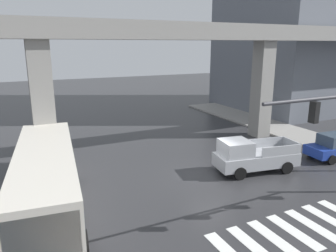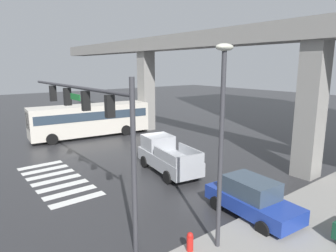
{
  "view_description": "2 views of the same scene",
  "coord_description": "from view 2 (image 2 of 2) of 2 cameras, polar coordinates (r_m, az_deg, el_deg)",
  "views": [
    {
      "loc": [
        -9.89,
        -14.87,
        7.64
      ],
      "look_at": [
        -1.02,
        3.75,
        2.35
      ],
      "focal_mm": 34.13,
      "sensor_mm": 36.0,
      "label": 1
    },
    {
      "loc": [
        16.91,
        -11.36,
        6.55
      ],
      "look_at": [
        -0.53,
        2.24,
        2.06
      ],
      "focal_mm": 31.83,
      "sensor_mm": 36.0,
      "label": 2
    }
  ],
  "objects": [
    {
      "name": "traffic_signal_mast",
      "position": [
        13.06,
        -15.12,
        2.83
      ],
      "size": [
        10.89,
        0.32,
        6.2
      ],
      "color": "#38383D",
      "rests_on": "ground"
    },
    {
      "name": "sedan_blue",
      "position": [
        13.91,
        15.73,
        -13.15
      ],
      "size": [
        4.43,
        2.24,
        1.72
      ],
      "color": "#1E3899",
      "rests_on": "ground"
    },
    {
      "name": "fire_hydrant",
      "position": [
        11.25,
        4.22,
        -21.48
      ],
      "size": [
        0.24,
        0.24,
        0.85
      ],
      "color": "red",
      "rests_on": "ground"
    },
    {
      "name": "crosswalk_stripes",
      "position": [
        18.79,
        -20.57,
        -9.66
      ],
      "size": [
        7.15,
        2.8,
        0.01
      ],
      "color": "silver",
      "rests_on": "ground"
    },
    {
      "name": "elevated_overpass",
      "position": [
        24.03,
        7.47,
        14.19
      ],
      "size": [
        53.23,
        1.95,
        9.13
      ],
      "color": "gray",
      "rests_on": "ground"
    },
    {
      "name": "street_lamp_near_corner",
      "position": [
        10.06,
        10.25,
        -0.11
      ],
      "size": [
        0.44,
        0.7,
        7.24
      ],
      "color": "#38383D",
      "rests_on": "ground"
    },
    {
      "name": "sidewalk_east",
      "position": [
        15.78,
        28.27,
        -14.19
      ],
      "size": [
        4.0,
        36.0,
        0.15
      ],
      "primitive_type": "cube",
      "color": "gray",
      "rests_on": "ground"
    },
    {
      "name": "ground_plane",
      "position": [
        21.4,
        -3.89,
        -6.37
      ],
      "size": [
        120.0,
        120.0,
        0.0
      ],
      "primitive_type": "plane",
      "color": "#2D2D30"
    },
    {
      "name": "city_bus",
      "position": [
        28.68,
        -14.61,
        1.42
      ],
      "size": [
        3.65,
        11.0,
        2.99
      ],
      "color": "beige",
      "rests_on": "ground"
    },
    {
      "name": "pickup_truck",
      "position": [
        18.78,
        -0.34,
        -5.74
      ],
      "size": [
        5.33,
        2.68,
        2.08
      ],
      "color": "#A8AAAF",
      "rests_on": "ground"
    }
  ]
}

